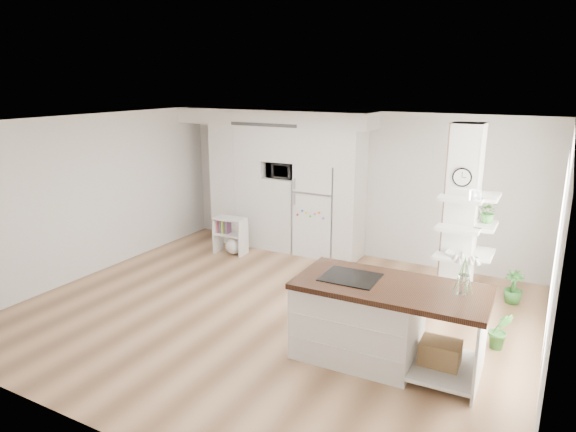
# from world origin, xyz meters

# --- Properties ---
(floor) EXTENTS (7.00, 6.00, 0.01)m
(floor) POSITION_xyz_m (0.00, 0.00, 0.00)
(floor) COLOR tan
(floor) RESTS_ON ground
(room) EXTENTS (7.04, 6.04, 2.72)m
(room) POSITION_xyz_m (0.00, 0.00, 1.86)
(room) COLOR white
(room) RESTS_ON ground
(cabinet_wall) EXTENTS (4.00, 0.71, 2.70)m
(cabinet_wall) POSITION_xyz_m (-1.45, 2.67, 1.51)
(cabinet_wall) COLOR white
(cabinet_wall) RESTS_ON floor
(refrigerator) EXTENTS (0.78, 0.69, 1.75)m
(refrigerator) POSITION_xyz_m (-0.53, 2.68, 0.88)
(refrigerator) COLOR white
(refrigerator) RESTS_ON floor
(column) EXTENTS (0.69, 0.90, 2.70)m
(column) POSITION_xyz_m (2.38, 1.13, 1.35)
(column) COLOR silver
(column) RESTS_ON floor
(window) EXTENTS (0.00, 2.40, 2.40)m
(window) POSITION_xyz_m (3.48, 0.30, 1.50)
(window) COLOR white
(window) RESTS_ON room
(pendant_light) EXTENTS (0.12, 0.12, 0.10)m
(pendant_light) POSITION_xyz_m (1.70, 0.15, 2.12)
(pendant_light) COLOR white
(pendant_light) RESTS_ON room
(kitchen_island) EXTENTS (2.21, 1.09, 1.55)m
(kitchen_island) POSITION_xyz_m (1.62, -0.49, 0.51)
(kitchen_island) COLOR white
(kitchen_island) RESTS_ON floor
(bookshelf) EXTENTS (0.62, 0.38, 0.71)m
(bookshelf) POSITION_xyz_m (-1.98, 1.88, 0.31)
(bookshelf) COLOR white
(bookshelf) RESTS_ON floor
(floor_plant_a) EXTENTS (0.33, 0.29, 0.50)m
(floor_plant_a) POSITION_xyz_m (3.00, 0.48, 0.25)
(floor_plant_a) COLOR #34772F
(floor_plant_a) RESTS_ON floor
(floor_plant_b) EXTENTS (0.29, 0.29, 0.50)m
(floor_plant_b) POSITION_xyz_m (3.00, 2.03, 0.25)
(floor_plant_b) COLOR #34772F
(floor_plant_b) RESTS_ON floor
(microwave) EXTENTS (0.54, 0.37, 0.30)m
(microwave) POSITION_xyz_m (-1.27, 2.62, 1.57)
(microwave) COLOR #2D2D2D
(microwave) RESTS_ON cabinet_wall
(shelf_plant) EXTENTS (0.27, 0.23, 0.30)m
(shelf_plant) POSITION_xyz_m (2.63, 1.30, 1.52)
(shelf_plant) COLOR #34772F
(shelf_plant) RESTS_ON column
(decor_bowl) EXTENTS (0.22, 0.22, 0.05)m
(decor_bowl) POSITION_xyz_m (2.30, 0.90, 1.00)
(decor_bowl) COLOR white
(decor_bowl) RESTS_ON column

